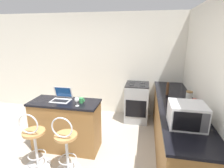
% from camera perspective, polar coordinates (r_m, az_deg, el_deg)
% --- Properties ---
extents(wall_back, '(12.00, 0.06, 2.60)m').
position_cam_1_polar(wall_back, '(4.62, -3.61, 6.21)').
color(wall_back, silver).
rests_on(wall_back, ground_plane).
extents(breakfast_bar, '(1.23, 0.53, 0.93)m').
position_cam_1_polar(breakfast_bar, '(3.40, -14.70, -12.86)').
color(breakfast_bar, olive).
rests_on(breakfast_bar, ground_plane).
extents(counter_right, '(0.67, 2.85, 0.93)m').
position_cam_1_polar(counter_right, '(3.42, 19.96, -13.16)').
color(counter_right, olive).
rests_on(counter_right, ground_plane).
extents(bar_stool_near, '(0.40, 0.40, 0.97)m').
position_cam_1_polar(bar_stool_near, '(3.12, -24.00, -17.07)').
color(bar_stool_near, silver).
rests_on(bar_stool_near, ground_plane).
extents(bar_stool_far, '(0.40, 0.40, 0.97)m').
position_cam_1_polar(bar_stool_far, '(2.87, -14.77, -19.15)').
color(bar_stool_far, silver).
rests_on(bar_stool_far, ground_plane).
extents(laptop, '(0.33, 0.28, 0.23)m').
position_cam_1_polar(laptop, '(3.28, -16.07, -4.08)').
color(laptop, silver).
rests_on(laptop, breakfast_bar).
extents(microwave, '(0.44, 0.39, 0.30)m').
position_cam_1_polar(microwave, '(2.46, 23.24, -9.28)').
color(microwave, silver).
rests_on(microwave, counter_right).
extents(stove_range, '(0.55, 0.61, 0.94)m').
position_cam_1_polar(stove_range, '(4.36, 8.04, -5.89)').
color(stove_range, '#9EA3A8').
rests_on(stove_range, ground_plane).
extents(pepper_mill, '(0.05, 0.05, 0.26)m').
position_cam_1_polar(pepper_mill, '(3.56, 17.68, -1.46)').
color(pepper_mill, '#4C2D19').
rests_on(pepper_mill, counter_right).
extents(mug_red, '(0.10, 0.08, 0.10)m').
position_cam_1_polar(mug_red, '(3.25, 25.34, -5.37)').
color(mug_red, red).
rests_on(mug_red, counter_right).
extents(wine_glass_tall, '(0.08, 0.08, 0.15)m').
position_cam_1_polar(wine_glass_tall, '(2.93, -11.42, -5.08)').
color(wine_glass_tall, silver).
rests_on(wine_glass_tall, breakfast_bar).
extents(storage_jar, '(0.11, 0.11, 0.18)m').
position_cam_1_polar(storage_jar, '(3.40, 23.84, -3.57)').
color(storage_jar, silver).
rests_on(storage_jar, counter_right).
extents(mug_green, '(0.10, 0.08, 0.09)m').
position_cam_1_polar(mug_green, '(3.08, -9.97, -5.26)').
color(mug_green, '#338447').
rests_on(mug_green, breakfast_bar).
extents(mug_blue, '(0.10, 0.08, 0.09)m').
position_cam_1_polar(mug_blue, '(3.07, 19.34, -5.98)').
color(mug_blue, '#2D51AD').
rests_on(mug_blue, counter_right).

